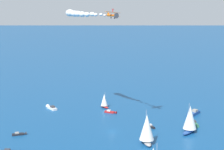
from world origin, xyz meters
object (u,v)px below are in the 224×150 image
(motorboat_near_centre, at_px, (151,126))
(motorboat_far_stbd, at_px, (193,114))
(biplane_lead, at_px, (112,15))
(sailboat_outer_ring_b, at_px, (190,119))
(sailboat_outer_ring_d, at_px, (104,101))
(motorboat_inshore, at_px, (111,112))
(wingwalker_lead, at_px, (113,10))
(motorboat_offshore, at_px, (51,108))
(sailboat_mid_cluster, at_px, (147,129))
(motorboat_far_port, at_px, (195,124))
(motorboat_outer_ring_e, at_px, (20,134))

(motorboat_near_centre, distance_m, motorboat_far_stbd, 30.12)
(motorboat_far_stbd, distance_m, biplane_lead, 69.29)
(sailboat_outer_ring_b, height_order, sailboat_outer_ring_d, sailboat_outer_ring_b)
(motorboat_inshore, xyz_separation_m, wingwalker_lead, (-7.72, 27.89, 52.44))
(motorboat_offshore, xyz_separation_m, sailboat_mid_cluster, (-57.72, 38.94, 5.60))
(sailboat_mid_cluster, bearing_deg, motorboat_far_port, -122.08)
(motorboat_inshore, height_order, motorboat_outer_ring_e, motorboat_inshore)
(motorboat_inshore, bearing_deg, biplane_lead, 105.08)
(motorboat_outer_ring_e, bearing_deg, sailboat_outer_ring_b, -163.58)
(motorboat_far_port, relative_size, biplane_lead, 1.26)
(motorboat_inshore, bearing_deg, sailboat_mid_cluster, 122.01)
(motorboat_far_stbd, bearing_deg, wingwalker_lead, 45.51)
(sailboat_mid_cluster, height_order, biplane_lead, biplane_lead)
(sailboat_outer_ring_b, distance_m, biplane_lead, 55.91)
(sailboat_mid_cluster, bearing_deg, motorboat_far_stbd, -110.29)
(motorboat_offshore, bearing_deg, motorboat_far_stbd, -175.13)
(motorboat_outer_ring_e, relative_size, biplane_lead, 0.90)
(motorboat_far_stbd, relative_size, motorboat_offshore, 1.31)
(motorboat_far_stbd, relative_size, wingwalker_lead, 7.06)
(motorboat_offshore, xyz_separation_m, motorboat_outer_ring_e, (-3.30, 41.75, -0.22))
(motorboat_near_centre, height_order, motorboat_outer_ring_e, motorboat_outer_ring_e)
(sailboat_outer_ring_b, relative_size, wingwalker_lead, 8.90)
(motorboat_offshore, bearing_deg, biplane_lead, 145.67)
(motorboat_far_stbd, relative_size, sailboat_outer_ring_d, 1.26)
(motorboat_far_port, bearing_deg, sailboat_outer_ring_b, 79.66)
(motorboat_inshore, xyz_separation_m, sailboat_outer_ring_d, (6.15, -9.10, 3.40))
(motorboat_offshore, bearing_deg, motorboat_near_centre, 162.39)
(motorboat_offshore, relative_size, motorboat_outer_ring_e, 1.39)
(motorboat_far_port, height_order, motorboat_offshore, motorboat_offshore)
(sailboat_outer_ring_b, xyz_separation_m, motorboat_outer_ring_e, (70.56, 20.79, -5.76))
(motorboat_far_port, bearing_deg, motorboat_outer_ring_e, 23.64)
(wingwalker_lead, bearing_deg, motorboat_far_port, -153.04)
(motorboat_near_centre, height_order, motorboat_offshore, motorboat_offshore)
(motorboat_far_stbd, height_order, sailboat_mid_cluster, sailboat_mid_cluster)
(motorboat_far_port, height_order, motorboat_inshore, motorboat_far_port)
(motorboat_offshore, relative_size, wingwalker_lead, 5.40)
(motorboat_far_stbd, bearing_deg, biplane_lead, 45.51)
(motorboat_far_port, relative_size, sailboat_mid_cluster, 0.60)
(motorboat_far_port, xyz_separation_m, wingwalker_lead, (34.87, 17.74, 52.32))
(motorboat_inshore, distance_m, sailboat_outer_ring_b, 46.12)
(motorboat_far_stbd, height_order, motorboat_outer_ring_e, motorboat_far_stbd)
(motorboat_near_centre, bearing_deg, wingwalker_lead, 31.61)
(motorboat_offshore, bearing_deg, motorboat_outer_ring_e, 94.52)
(motorboat_inshore, distance_m, motorboat_outer_ring_e, 51.53)
(sailboat_outer_ring_d, bearing_deg, motorboat_far_port, 158.44)
(motorboat_offshore, height_order, sailboat_outer_ring_b, sailboat_outer_ring_b)
(motorboat_inshore, height_order, sailboat_outer_ring_d, sailboat_outer_ring_d)
(motorboat_inshore, height_order, sailboat_mid_cluster, sailboat_mid_cluster)
(sailboat_outer_ring_b, bearing_deg, sailboat_outer_ring_d, -32.90)
(motorboat_far_stbd, xyz_separation_m, motorboat_outer_ring_e, (71.16, 48.10, -0.35))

